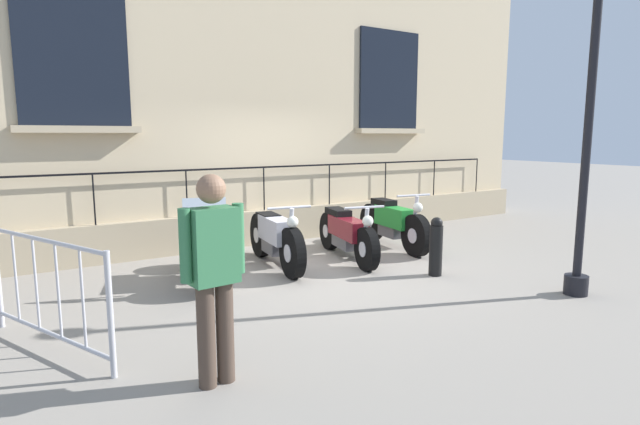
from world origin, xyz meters
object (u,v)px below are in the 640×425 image
motorcycle_silver (275,238)px  lamppost (589,123)px  motorcycle_maroon (347,234)px  motorcycle_green (393,224)px  crowd_barrier (47,290)px  bollard (436,246)px  motorcycle_white (204,248)px  pedestrian_standing (214,269)px

motorcycle_silver → lamppost: lamppost is taller
motorcycle_maroon → motorcycle_green: (-0.22, 1.14, 0.02)m
crowd_barrier → bollard: size_ratio=2.23×
motorcycle_white → bollard: bearing=61.4°
motorcycle_silver → lamppost: size_ratio=0.53×
motorcycle_white → pedestrian_standing: size_ratio=1.10×
bollard → motorcycle_green: bearing=158.1°
motorcycle_maroon → lamppost: lamppost is taller
crowd_barrier → bollard: bearing=88.5°
motorcycle_white → motorcycle_maroon: size_ratio=0.87×
motorcycle_silver → motorcycle_maroon: 1.18m
motorcycle_white → motorcycle_maroon: (0.07, 2.31, -0.04)m
motorcycle_silver → motorcycle_green: size_ratio=1.00×
motorcycle_maroon → pedestrian_standing: 4.31m
motorcycle_white → motorcycle_silver: (-0.13, 1.15, -0.01)m
motorcycle_green → pedestrian_standing: (2.98, -4.40, 0.51)m
motorcycle_silver → crowd_barrier: size_ratio=1.14×
motorcycle_maroon → lamppost: (3.01, 1.29, 1.67)m
crowd_barrier → bollard: (0.13, 4.76, -0.15)m
motorcycle_silver → bollard: (1.65, 1.63, -0.02)m
motorcycle_green → bollard: bearing=-21.9°
motorcycle_white → crowd_barrier: size_ratio=1.00×
motorcycle_white → crowd_barrier: motorcycle_white is taller
lamppost → crowd_barrier: (-1.68, -5.58, -1.51)m
bollard → pedestrian_standing: (1.31, -3.73, 0.52)m
motorcycle_green → bollard: size_ratio=2.55×
crowd_barrier → motorcycle_white: bearing=125.1°
motorcycle_green → lamppost: bearing=2.7°
motorcycle_white → motorcycle_silver: motorcycle_white is taller
motorcycle_maroon → pedestrian_standing: bearing=-49.7°
motorcycle_white → pedestrian_standing: pedestrian_standing is taller
motorcycle_maroon → pedestrian_standing: pedestrian_standing is taller
bollard → motorcycle_maroon: bearing=-161.9°
lamppost → crowd_barrier: bearing=-106.8°
lamppost → bollard: bearing=-152.2°
crowd_barrier → lamppost: bearing=73.2°
bollard → motorcycle_silver: bearing=-135.2°
motorcycle_silver → motorcycle_maroon: size_ratio=0.99×
crowd_barrier → motorcycle_silver: bearing=115.9°
motorcycle_white → bollard: (1.52, 2.78, -0.03)m
motorcycle_green → pedestrian_standing: bearing=-55.9°
motorcycle_white → lamppost: size_ratio=0.47×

